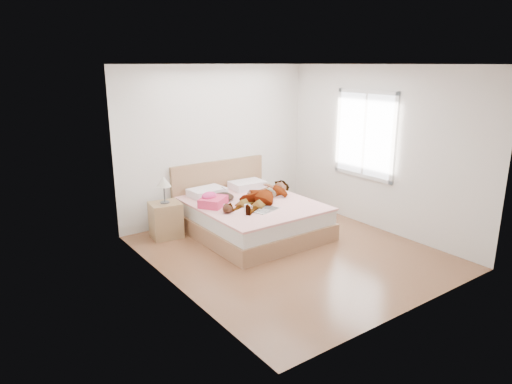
{
  "coord_description": "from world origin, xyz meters",
  "views": [
    {
      "loc": [
        -3.94,
        -4.64,
        2.62
      ],
      "look_at": [
        0.0,
        0.85,
        0.7
      ],
      "focal_mm": 32.0,
      "sensor_mm": 36.0,
      "label": 1
    }
  ],
  "objects_px": {
    "magazine": "(265,209)",
    "woman": "(264,192)",
    "nightstand": "(166,217)",
    "plush_toy": "(227,208)",
    "bed": "(249,215)",
    "phone": "(224,188)",
    "coffee_mug": "(248,208)",
    "towel": "(212,200)"
  },
  "relations": [
    {
      "from": "towel",
      "to": "phone",
      "type": "bearing_deg",
      "value": 31.59
    },
    {
      "from": "towel",
      "to": "magazine",
      "type": "bearing_deg",
      "value": -49.2
    },
    {
      "from": "phone",
      "to": "nightstand",
      "type": "bearing_deg",
      "value": 138.84
    },
    {
      "from": "bed",
      "to": "nightstand",
      "type": "distance_m",
      "value": 1.31
    },
    {
      "from": "woman",
      "to": "towel",
      "type": "xyz_separation_m",
      "value": [
        -0.85,
        0.18,
        -0.03
      ]
    },
    {
      "from": "bed",
      "to": "coffee_mug",
      "type": "distance_m",
      "value": 0.6
    },
    {
      "from": "bed",
      "to": "coffee_mug",
      "type": "relative_size",
      "value": 14.73
    },
    {
      "from": "woman",
      "to": "coffee_mug",
      "type": "xyz_separation_m",
      "value": [
        -0.57,
        -0.35,
        -0.06
      ]
    },
    {
      "from": "magazine",
      "to": "woman",
      "type": "bearing_deg",
      "value": 54.27
    },
    {
      "from": "magazine",
      "to": "nightstand",
      "type": "bearing_deg",
      "value": 136.35
    },
    {
      "from": "nightstand",
      "to": "woman",
      "type": "bearing_deg",
      "value": -23.66
    },
    {
      "from": "towel",
      "to": "plush_toy",
      "type": "xyz_separation_m",
      "value": [
        0.02,
        -0.4,
        -0.03
      ]
    },
    {
      "from": "woman",
      "to": "towel",
      "type": "distance_m",
      "value": 0.87
    },
    {
      "from": "woman",
      "to": "towel",
      "type": "relative_size",
      "value": 3.13
    },
    {
      "from": "phone",
      "to": "plush_toy",
      "type": "relative_size",
      "value": 0.4
    },
    {
      "from": "magazine",
      "to": "towel",
      "type": "bearing_deg",
      "value": 130.8
    },
    {
      "from": "bed",
      "to": "plush_toy",
      "type": "distance_m",
      "value": 0.72
    },
    {
      "from": "bed",
      "to": "nightstand",
      "type": "relative_size",
      "value": 2.15
    },
    {
      "from": "towel",
      "to": "nightstand",
      "type": "height_order",
      "value": "nightstand"
    },
    {
      "from": "bed",
      "to": "magazine",
      "type": "relative_size",
      "value": 4.32
    },
    {
      "from": "magazine",
      "to": "nightstand",
      "type": "height_order",
      "value": "nightstand"
    },
    {
      "from": "bed",
      "to": "plush_toy",
      "type": "xyz_separation_m",
      "value": [
        -0.59,
        -0.29,
        0.3
      ]
    },
    {
      "from": "woman",
      "to": "magazine",
      "type": "xyz_separation_m",
      "value": [
        -0.31,
        -0.44,
        -0.11
      ]
    },
    {
      "from": "woman",
      "to": "phone",
      "type": "xyz_separation_m",
      "value": [
        -0.5,
        0.4,
        0.06
      ]
    },
    {
      "from": "woman",
      "to": "coffee_mug",
      "type": "bearing_deg",
      "value": -85.65
    },
    {
      "from": "plush_toy",
      "to": "coffee_mug",
      "type": "bearing_deg",
      "value": -25.88
    },
    {
      "from": "phone",
      "to": "magazine",
      "type": "relative_size",
      "value": 0.2
    },
    {
      "from": "magazine",
      "to": "plush_toy",
      "type": "distance_m",
      "value": 0.57
    },
    {
      "from": "woman",
      "to": "phone",
      "type": "bearing_deg",
      "value": -156.14
    },
    {
      "from": "bed",
      "to": "nightstand",
      "type": "xyz_separation_m",
      "value": [
        -1.19,
        0.56,
        0.05
      ]
    },
    {
      "from": "coffee_mug",
      "to": "phone",
      "type": "bearing_deg",
      "value": 85.04
    },
    {
      "from": "bed",
      "to": "plush_toy",
      "type": "height_order",
      "value": "bed"
    },
    {
      "from": "phone",
      "to": "coffee_mug",
      "type": "distance_m",
      "value": 0.76
    },
    {
      "from": "bed",
      "to": "magazine",
      "type": "distance_m",
      "value": 0.57
    },
    {
      "from": "phone",
      "to": "woman",
      "type": "bearing_deg",
      "value": -66.14
    },
    {
      "from": "phone",
      "to": "magazine",
      "type": "distance_m",
      "value": 0.87
    },
    {
      "from": "bed",
      "to": "magazine",
      "type": "xyz_separation_m",
      "value": [
        -0.07,
        -0.51,
        0.24
      ]
    },
    {
      "from": "woman",
      "to": "magazine",
      "type": "relative_size",
      "value": 3.48
    },
    {
      "from": "towel",
      "to": "plush_toy",
      "type": "bearing_deg",
      "value": -87.67
    },
    {
      "from": "bed",
      "to": "nightstand",
      "type": "bearing_deg",
      "value": 154.82
    },
    {
      "from": "coffee_mug",
      "to": "nightstand",
      "type": "relative_size",
      "value": 0.15
    },
    {
      "from": "woman",
      "to": "plush_toy",
      "type": "relative_size",
      "value": 7.0
    }
  ]
}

